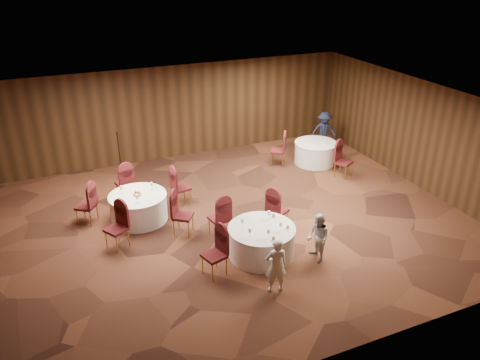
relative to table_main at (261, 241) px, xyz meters
name	(u,v)px	position (x,y,z in m)	size (l,w,h in m)	color
ground	(236,221)	(0.05, 1.67, -0.38)	(12.00, 12.00, 0.00)	black
room_shell	(236,154)	(0.05, 1.67, 1.59)	(12.00, 12.00, 12.00)	silver
table_main	(261,241)	(0.00, 0.00, 0.00)	(1.58, 1.58, 0.74)	silver
table_left	(139,207)	(-2.31, 2.78, 0.00)	(1.53, 1.53, 0.74)	silver
table_right	(315,153)	(4.05, 4.22, 0.00)	(1.43, 1.43, 0.74)	silver
chairs_main	(238,226)	(-0.32, 0.63, 0.12)	(2.88, 2.08, 1.00)	#430D1B
chairs_left	(139,203)	(-2.30, 2.78, 0.12)	(3.27, 3.14, 1.00)	#430D1B
chairs_right	(310,156)	(3.55, 3.76, 0.12)	(2.20, 2.40, 1.00)	#430D1B
tabletop_main	(269,225)	(0.13, -0.11, 0.47)	(1.06, 1.04, 0.22)	silver
tabletop_left	(137,192)	(-2.31, 2.79, 0.45)	(0.86, 0.75, 0.22)	silver
tabletop_right	(325,140)	(4.26, 3.98, 0.52)	(0.08, 0.08, 0.22)	silver
mic_stand	(121,165)	(-2.26, 5.68, 0.05)	(0.24, 0.24, 1.50)	black
woman_a	(276,266)	(-0.30, -1.31, 0.26)	(0.46, 0.30, 1.27)	silver
woman_b	(318,238)	(1.10, -0.68, 0.22)	(0.58, 0.45, 1.19)	silver
man_c	(324,131)	(4.95, 5.15, 0.34)	(0.92, 0.53, 1.43)	black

